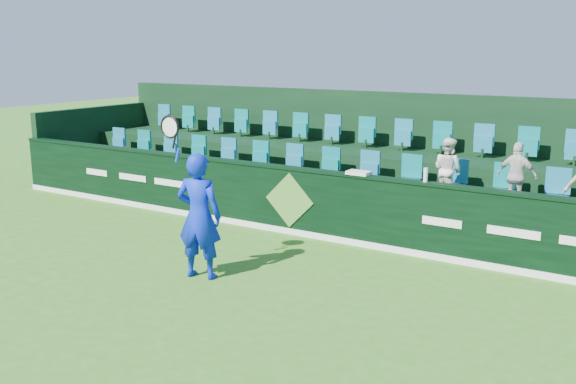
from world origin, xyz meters
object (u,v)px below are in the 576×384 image
Objects in this scene: spectator_left at (448,169)px; towel at (359,173)px; tennis_player at (199,215)px; drinks_bottle at (426,175)px; spectator_middle at (517,176)px.

towel is at bearing 61.24° from spectator_left.
tennis_player reaches higher than towel.
drinks_bottle is (-0.02, -1.12, 0.07)m from spectator_left.
towel is (-2.58, -1.12, -0.03)m from spectator_middle.
towel is at bearing 27.65° from spectator_middle.
spectator_left reaches higher than drinks_bottle.
towel is (-1.31, -1.12, -0.02)m from spectator_left.
tennis_player is at bearing 77.36° from spectator_left.
spectator_left is 1.12m from drinks_bottle.
spectator_left is 4.81× the size of drinks_bottle.
towel is (1.37, 2.95, 0.35)m from tennis_player.
drinks_bottle is at bearing 47.94° from tennis_player.
towel is at bearing 65.05° from tennis_player.
tennis_player is 3.27m from towel.
spectator_left is at bearing 4.20° from spectator_middle.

